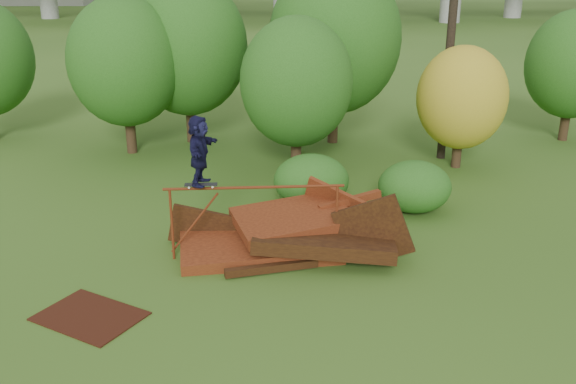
{
  "coord_description": "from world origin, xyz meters",
  "views": [
    {
      "loc": [
        -1.09,
        -11.38,
        6.47
      ],
      "look_at": [
        -0.8,
        2.0,
        1.6
      ],
      "focal_mm": 40.0,
      "sensor_mm": 36.0,
      "label": 1
    }
  ],
  "objects_px": {
    "flat_plate": "(90,316)",
    "utility_pole": "(452,24)",
    "skater": "(199,150)",
    "scrap_pile": "(289,235)"
  },
  "relations": [
    {
      "from": "skater",
      "to": "utility_pole",
      "type": "distance_m",
      "value": 10.9
    },
    {
      "from": "scrap_pile",
      "to": "utility_pole",
      "type": "bearing_deg",
      "value": 53.66
    },
    {
      "from": "scrap_pile",
      "to": "utility_pole",
      "type": "xyz_separation_m",
      "value": [
        5.43,
        7.38,
        4.13
      ]
    },
    {
      "from": "flat_plate",
      "to": "utility_pole",
      "type": "xyz_separation_m",
      "value": [
        9.33,
        10.32,
        4.49
      ]
    },
    {
      "from": "skater",
      "to": "utility_pole",
      "type": "height_order",
      "value": "utility_pole"
    },
    {
      "from": "scrap_pile",
      "to": "skater",
      "type": "xyz_separation_m",
      "value": [
        -1.96,
        -0.39,
        2.2
      ]
    },
    {
      "from": "flat_plate",
      "to": "skater",
      "type": "bearing_deg",
      "value": 52.61
    },
    {
      "from": "scrap_pile",
      "to": "utility_pole",
      "type": "distance_m",
      "value": 10.05
    },
    {
      "from": "flat_plate",
      "to": "utility_pole",
      "type": "relative_size",
      "value": 0.22
    },
    {
      "from": "scrap_pile",
      "to": "utility_pole",
      "type": "relative_size",
      "value": 0.65
    }
  ]
}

